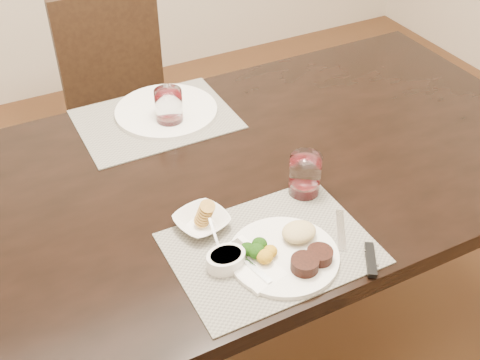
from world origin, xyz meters
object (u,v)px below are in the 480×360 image
dinner_plate (289,252)px  far_plate (166,111)px  steak_knife (363,252)px  wine_glass_near (305,176)px  cracker_bowl (202,221)px  chair_far (123,96)px

dinner_plate → far_plate: size_ratio=0.81×
steak_knife → wine_glass_near: wine_glass_near is taller
dinner_plate → cracker_bowl: bearing=122.4°
wine_glass_near → dinner_plate: bearing=-130.1°
chair_far → wine_glass_near: (0.15, -1.10, 0.30)m
dinner_plate → far_plate: bearing=87.7°
wine_glass_near → cracker_bowl: bearing=180.0°
steak_knife → cracker_bowl: cracker_bowl is taller
chair_far → wine_glass_near: 1.15m
cracker_bowl → wine_glass_near: 0.29m
dinner_plate → cracker_bowl: 0.23m
dinner_plate → steak_knife: 0.17m
steak_knife → far_plate: 0.79m
cracker_bowl → far_plate: bearing=77.4°
chair_far → cracker_bowl: size_ratio=6.06×
far_plate → steak_knife: bearing=-77.3°
far_plate → cracker_bowl: bearing=-102.6°
chair_far → far_plate: bearing=-92.4°
chair_far → wine_glass_near: size_ratio=8.12×
wine_glass_near → far_plate: 0.55m
steak_knife → chair_far: bearing=128.4°
dinner_plate → steak_knife: bearing=-28.1°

